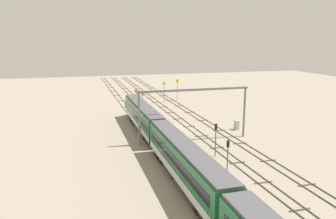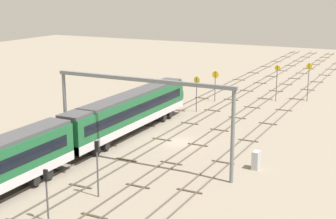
{
  "view_description": "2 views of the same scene",
  "coord_description": "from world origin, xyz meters",
  "px_view_note": "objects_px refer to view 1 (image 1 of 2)",
  "views": [
    {
      "loc": [
        -58.99,
        18.65,
        16.8
      ],
      "look_at": [
        3.66,
        0.97,
        2.94
      ],
      "focal_mm": 35.09,
      "sensor_mm": 36.0,
      "label": 1
    },
    {
      "loc": [
        -49.23,
        -23.46,
        17.33
      ],
      "look_at": [
        3.92,
        3.47,
        2.65
      ],
      "focal_mm": 53.21,
      "sensor_mm": 36.0,
      "label": 2
    }
  ],
  "objects_px": {
    "train": "(229,212)",
    "overhead_gantry": "(194,102)",
    "speed_sign_distant_end": "(177,87)",
    "signal_light_trackside_departure": "(216,135)",
    "speed_sign_mid_trackside": "(136,95)",
    "relay_cabinet": "(237,125)",
    "speed_sign_far_trackside": "(164,90)",
    "speed_sign_near_foreground": "(143,100)",
    "signal_light_trackside_approach": "(228,151)"
  },
  "relations": [
    {
      "from": "train",
      "to": "overhead_gantry",
      "type": "bearing_deg",
      "value": -14.17
    },
    {
      "from": "speed_sign_distant_end",
      "to": "signal_light_trackside_departure",
      "type": "xyz_separation_m",
      "value": [
        -45.01,
        8.18,
        -0.59
      ]
    },
    {
      "from": "train",
      "to": "speed_sign_mid_trackside",
      "type": "relative_size",
      "value": 20.96
    },
    {
      "from": "train",
      "to": "speed_sign_distant_end",
      "type": "bearing_deg",
      "value": -13.52
    },
    {
      "from": "speed_sign_mid_trackside",
      "to": "overhead_gantry",
      "type": "bearing_deg",
      "value": -171.94
    },
    {
      "from": "relay_cabinet",
      "to": "speed_sign_mid_trackside",
      "type": "bearing_deg",
      "value": 29.39
    },
    {
      "from": "speed_sign_mid_trackside",
      "to": "speed_sign_far_trackside",
      "type": "height_order",
      "value": "speed_sign_far_trackside"
    },
    {
      "from": "speed_sign_near_foreground",
      "to": "signal_light_trackside_departure",
      "type": "xyz_separation_m",
      "value": [
        -30.93,
        -4.5,
        -0.09
      ]
    },
    {
      "from": "overhead_gantry",
      "to": "signal_light_trackside_departure",
      "type": "height_order",
      "value": "overhead_gantry"
    },
    {
      "from": "speed_sign_distant_end",
      "to": "speed_sign_near_foreground",
      "type": "bearing_deg",
      "value": 137.98
    },
    {
      "from": "overhead_gantry",
      "to": "speed_sign_distant_end",
      "type": "xyz_separation_m",
      "value": [
        36.87,
        -8.53,
        -2.92
      ]
    },
    {
      "from": "speed_sign_mid_trackside",
      "to": "signal_light_trackside_departure",
      "type": "distance_m",
      "value": 38.68
    },
    {
      "from": "speed_sign_distant_end",
      "to": "signal_light_trackside_approach",
      "type": "relative_size",
      "value": 1.43
    },
    {
      "from": "signal_light_trackside_approach",
      "to": "relay_cabinet",
      "type": "height_order",
      "value": "signal_light_trackside_approach"
    },
    {
      "from": "signal_light_trackside_approach",
      "to": "signal_light_trackside_departure",
      "type": "bearing_deg",
      "value": -7.7
    },
    {
      "from": "signal_light_trackside_departure",
      "to": "relay_cabinet",
      "type": "distance_m",
      "value": 16.15
    },
    {
      "from": "speed_sign_mid_trackside",
      "to": "speed_sign_far_trackside",
      "type": "bearing_deg",
      "value": -62.17
    },
    {
      "from": "train",
      "to": "relay_cabinet",
      "type": "xyz_separation_m",
      "value": [
        31.92,
        -17.24,
        -1.75
      ]
    },
    {
      "from": "train",
      "to": "relay_cabinet",
      "type": "bearing_deg",
      "value": -28.38
    },
    {
      "from": "speed_sign_distant_end",
      "to": "signal_light_trackside_departure",
      "type": "relative_size",
      "value": 1.2
    },
    {
      "from": "train",
      "to": "overhead_gantry",
      "type": "height_order",
      "value": "overhead_gantry"
    },
    {
      "from": "train",
      "to": "signal_light_trackside_approach",
      "type": "height_order",
      "value": "train"
    },
    {
      "from": "relay_cabinet",
      "to": "overhead_gantry",
      "type": "bearing_deg",
      "value": 113.1
    },
    {
      "from": "speed_sign_mid_trackside",
      "to": "speed_sign_distant_end",
      "type": "xyz_separation_m",
      "value": [
        6.61,
        -12.82,
        0.58
      ]
    },
    {
      "from": "overhead_gantry",
      "to": "signal_light_trackside_approach",
      "type": "relative_size",
      "value": 4.59
    },
    {
      "from": "speed_sign_far_trackside",
      "to": "signal_light_trackside_approach",
      "type": "xyz_separation_m",
      "value": [
        -48.39,
        4.55,
        -0.81
      ]
    },
    {
      "from": "overhead_gantry",
      "to": "speed_sign_mid_trackside",
      "type": "bearing_deg",
      "value": 8.06
    },
    {
      "from": "speed_sign_near_foreground",
      "to": "speed_sign_distant_end",
      "type": "xyz_separation_m",
      "value": [
        14.08,
        -12.69,
        0.49
      ]
    },
    {
      "from": "train",
      "to": "relay_cabinet",
      "type": "distance_m",
      "value": 36.32
    },
    {
      "from": "speed_sign_far_trackside",
      "to": "signal_light_trackside_departure",
      "type": "height_order",
      "value": "speed_sign_far_trackside"
    },
    {
      "from": "speed_sign_distant_end",
      "to": "signal_light_trackside_departure",
      "type": "bearing_deg",
      "value": 169.7
    },
    {
      "from": "overhead_gantry",
      "to": "signal_light_trackside_departure",
      "type": "bearing_deg",
      "value": -177.53
    },
    {
      "from": "train",
      "to": "signal_light_trackside_approach",
      "type": "bearing_deg",
      "value": -25.31
    },
    {
      "from": "overhead_gantry",
      "to": "signal_light_trackside_approach",
      "type": "distance_m",
      "value": 14.24
    },
    {
      "from": "speed_sign_near_foreground",
      "to": "speed_sign_far_trackside",
      "type": "bearing_deg",
      "value": -34.87
    },
    {
      "from": "speed_sign_near_foreground",
      "to": "signal_light_trackside_approach",
      "type": "distance_m",
      "value": 36.66
    },
    {
      "from": "speed_sign_mid_trackside",
      "to": "signal_light_trackside_approach",
      "type": "relative_size",
      "value": 1.14
    },
    {
      "from": "speed_sign_mid_trackside",
      "to": "speed_sign_distant_end",
      "type": "height_order",
      "value": "speed_sign_distant_end"
    },
    {
      "from": "train",
      "to": "speed_sign_near_foreground",
      "type": "distance_m",
      "value": 50.4
    },
    {
      "from": "overhead_gantry",
      "to": "relay_cabinet",
      "type": "relative_size",
      "value": 10.59
    },
    {
      "from": "signal_light_trackside_departure",
      "to": "speed_sign_distant_end",
      "type": "bearing_deg",
      "value": -10.3
    },
    {
      "from": "overhead_gantry",
      "to": "relay_cabinet",
      "type": "bearing_deg",
      "value": -66.9
    },
    {
      "from": "train",
      "to": "speed_sign_near_foreground",
      "type": "bearing_deg",
      "value": -3.18
    },
    {
      "from": "train",
      "to": "overhead_gantry",
      "type": "xyz_separation_m",
      "value": [
        27.53,
        -6.95,
        4.07
      ]
    },
    {
      "from": "speed_sign_near_foreground",
      "to": "speed_sign_distant_end",
      "type": "height_order",
      "value": "speed_sign_distant_end"
    },
    {
      "from": "speed_sign_far_trackside",
      "to": "signal_light_trackside_approach",
      "type": "relative_size",
      "value": 1.35
    },
    {
      "from": "train",
      "to": "signal_light_trackside_departure",
      "type": "height_order",
      "value": "signal_light_trackside_departure"
    },
    {
      "from": "speed_sign_near_foreground",
      "to": "signal_light_trackside_departure",
      "type": "distance_m",
      "value": 31.25
    },
    {
      "from": "train",
      "to": "speed_sign_mid_trackside",
      "type": "bearing_deg",
      "value": -2.64
    },
    {
      "from": "train",
      "to": "signal_light_trackside_approach",
      "type": "xyz_separation_m",
      "value": [
        13.86,
        -6.55,
        0.11
      ]
    }
  ]
}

